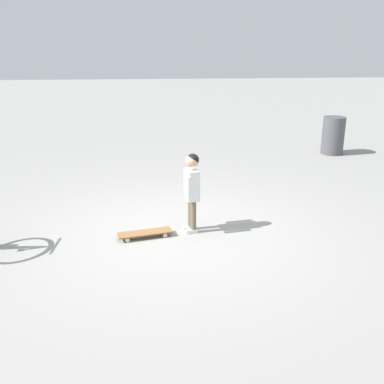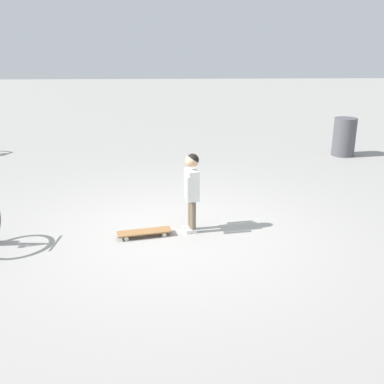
{
  "view_description": "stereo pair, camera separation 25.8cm",
  "coord_description": "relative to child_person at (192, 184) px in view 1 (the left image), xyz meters",
  "views": [
    {
      "loc": [
        5.4,
        -0.26,
        2.42
      ],
      "look_at": [
        -0.06,
        0.22,
        0.55
      ],
      "focal_mm": 41.74,
      "sensor_mm": 36.0,
      "label": 1
    },
    {
      "loc": [
        5.42,
        -0.0,
        2.42
      ],
      "look_at": [
        -0.06,
        0.22,
        0.55
      ],
      "focal_mm": 41.74,
      "sensor_mm": 36.0,
      "label": 2
    }
  ],
  "objects": [
    {
      "name": "trash_bin",
      "position": [
        -4.01,
        3.51,
        -0.24
      ],
      "size": [
        0.48,
        0.48,
        0.83
      ],
      "primitive_type": "cylinder",
      "color": "#4C4C51",
      "rests_on": "ground"
    },
    {
      "name": "child_person",
      "position": [
        0.0,
        0.0,
        0.0
      ],
      "size": [
        0.4,
        0.22,
        1.06
      ],
      "color": "brown",
      "rests_on": "ground"
    },
    {
      "name": "skateboard",
      "position": [
        0.15,
        -0.62,
        -0.6
      ],
      "size": [
        0.34,
        0.72,
        0.07
      ],
      "color": "olive",
      "rests_on": "ground"
    },
    {
      "name": "ground_plane",
      "position": [
        0.06,
        -0.22,
        -0.66
      ],
      "size": [
        50.0,
        50.0,
        0.0
      ],
      "primitive_type": "plane",
      "color": "gray"
    }
  ]
}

